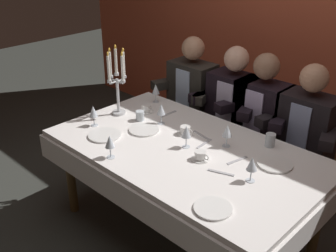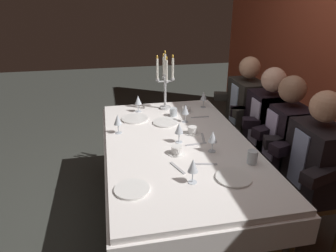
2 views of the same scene
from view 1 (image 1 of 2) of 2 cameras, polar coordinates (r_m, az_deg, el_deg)
name	(u,v)px [view 1 (image 1 of 2)]	position (r m, az deg, el deg)	size (l,w,h in m)	color
ground_plane	(183,231)	(3.27, 2.17, -14.40)	(12.00, 12.00, 0.00)	#363833
back_wall	(311,22)	(3.97, 19.24, 13.49)	(6.00, 0.12, 2.70)	#C15033
dining_table	(185,162)	(2.90, 2.37, -5.04)	(1.94, 1.14, 0.74)	white
candelabra	(117,82)	(3.27, -7.10, 6.07)	(0.19, 0.19, 0.58)	silver
dinner_plate_0	(144,130)	(3.07, -3.35, -0.51)	(0.23, 0.23, 0.01)	white
dinner_plate_1	(105,135)	(3.02, -8.81, -1.27)	(0.24, 0.24, 0.01)	white
dinner_plate_2	(213,208)	(2.27, 6.27, -11.33)	(0.21, 0.21, 0.01)	white
dinner_plate_3	(275,164)	(2.73, 14.67, -5.13)	(0.23, 0.23, 0.01)	white
wine_glass_0	(156,89)	(3.53, -1.72, 5.11)	(0.07, 0.07, 0.16)	silver
wine_glass_1	(252,164)	(2.47, 11.61, -5.25)	(0.07, 0.07, 0.16)	silver
wine_glass_2	(93,112)	(3.15, -10.35, 1.95)	(0.07, 0.07, 0.16)	silver
wine_glass_3	(110,142)	(2.69, -8.11, -2.24)	(0.07, 0.07, 0.16)	silver
wine_glass_4	(186,132)	(2.80, 2.51, -0.85)	(0.07, 0.07, 0.16)	silver
wine_glass_5	(161,110)	(3.13, -0.97, 2.27)	(0.07, 0.07, 0.16)	silver
wine_glass_6	(227,131)	(2.83, 8.24, -0.73)	(0.07, 0.07, 0.16)	silver
water_tumbler_0	(270,140)	(2.92, 14.06, -1.91)	(0.07, 0.07, 0.09)	silver
water_tumbler_1	(140,116)	(3.23, -3.92, 1.45)	(0.07, 0.07, 0.08)	silver
coffee_cup_0	(185,131)	(3.01, 2.43, -0.65)	(0.13, 0.12, 0.06)	white
coffee_cup_1	(147,109)	(3.38, -3.00, 2.41)	(0.13, 0.12, 0.06)	white
coffee_cup_2	(200,156)	(2.70, 4.55, -4.18)	(0.13, 0.12, 0.06)	white
spoon_0	(237,160)	(2.72, 9.64, -4.74)	(0.17, 0.02, 0.01)	#B7B7BC
fork_1	(168,114)	(3.34, 0.07, 1.70)	(0.17, 0.02, 0.01)	#B7B7BC
fork_2	(204,144)	(2.89, 5.08, -2.46)	(0.17, 0.02, 0.01)	#B7B7BC
spoon_3	(221,173)	(2.58, 7.38, -6.45)	(0.17, 0.02, 0.01)	#B7B7BC
fork_4	(201,135)	(3.01, 4.66, -1.27)	(0.17, 0.02, 0.01)	#B7B7BC
seated_diner_0	(192,90)	(3.87, 3.42, 5.07)	(0.63, 0.48, 1.24)	brown
seated_diner_1	(234,103)	(3.61, 9.11, 3.15)	(0.63, 0.48, 1.24)	brown
seated_diner_2	(262,113)	(3.47, 12.94, 1.83)	(0.63, 0.48, 1.24)	brown
seated_diner_3	(306,127)	(3.31, 18.71, -0.17)	(0.63, 0.48, 1.24)	brown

